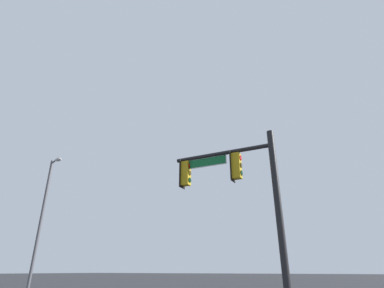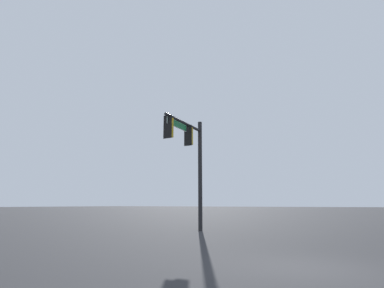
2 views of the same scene
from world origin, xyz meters
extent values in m
plane|color=#2D2D30|center=(0.00, 0.00, 0.00)|extent=(400.00, 400.00, 0.00)
cylinder|color=black|center=(-8.52, -8.01, 3.55)|extent=(0.27, 0.27, 7.10)
cylinder|color=black|center=(-6.36, -7.89, 6.50)|extent=(4.34, 0.42, 0.17)
cube|color=black|center=(-6.82, -7.91, 5.83)|extent=(0.06, 0.52, 1.30)
cube|color=#B79314|center=(-7.01, -7.92, 5.83)|extent=(0.38, 0.34, 1.10)
cylinder|color=#B79314|center=(-7.01, -7.92, 6.44)|extent=(0.04, 0.04, 0.12)
cylinder|color=red|center=(-7.21, -7.94, 6.16)|extent=(0.04, 0.22, 0.22)
cylinder|color=#392D05|center=(-7.21, -7.94, 5.83)|extent=(0.04, 0.22, 0.22)
cylinder|color=black|center=(-7.21, -7.94, 5.50)|extent=(0.04, 0.22, 0.22)
cube|color=black|center=(-4.44, -7.78, 5.83)|extent=(0.06, 0.52, 1.30)
cube|color=#B79314|center=(-4.63, -7.79, 5.83)|extent=(0.38, 0.34, 1.10)
cylinder|color=#B79314|center=(-4.63, -7.79, 6.44)|extent=(0.04, 0.04, 0.12)
cylinder|color=red|center=(-4.83, -7.80, 6.16)|extent=(0.04, 0.22, 0.22)
cylinder|color=#392D05|center=(-4.83, -7.80, 5.83)|extent=(0.04, 0.22, 0.22)
cylinder|color=black|center=(-4.83, -7.80, 5.50)|extent=(0.04, 0.22, 0.22)
cube|color=#0F602D|center=(-5.47, -7.84, 6.21)|extent=(2.16, 0.16, 0.37)
cube|color=white|center=(-5.47, -7.84, 6.21)|extent=(2.22, 0.15, 0.43)
camera|label=1|loc=(-11.25, 3.30, 1.80)|focal=28.00mm
camera|label=2|loc=(8.58, 1.44, 1.65)|focal=28.00mm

